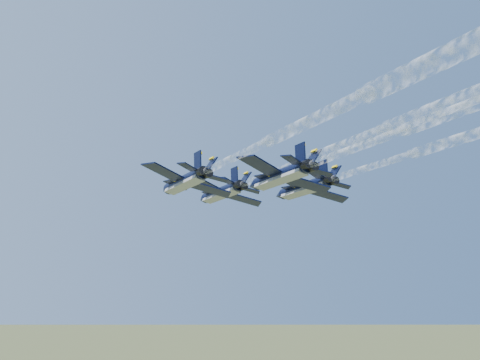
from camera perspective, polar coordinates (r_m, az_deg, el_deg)
jet_lead at (r=120.60m, az=-1.63°, el=-1.07°), size 14.22×19.58×5.70m
jet_left at (r=104.51m, az=-4.78°, el=-0.13°), size 14.22×19.58×5.70m
jet_right at (r=113.40m, az=5.50°, el=-0.66°), size 14.22×19.58×5.70m
jet_slot at (r=97.57m, az=3.42°, el=0.34°), size 14.22×19.58×5.70m
smoke_trail_lead at (r=81.25m, az=11.07°, el=1.97°), size 13.72×59.31×2.35m
smoke_trail_left at (r=64.31m, az=9.26°, el=4.29°), size 13.72×59.31×2.35m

